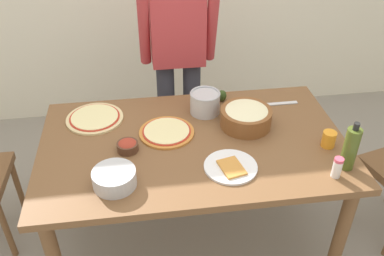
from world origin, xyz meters
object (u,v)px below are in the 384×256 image
at_px(avocado, 222,96).
at_px(cup_orange, 329,139).
at_px(olive_oil_bottle, 350,148).
at_px(mixing_bowl_steel, 114,178).
at_px(steel_pot, 205,102).
at_px(chef_knife, 268,104).
at_px(pizza_raw_on_board, 95,118).
at_px(pizza_cooked_on_tray, 167,132).
at_px(plate_with_slice, 231,167).
at_px(small_sauce_bowl, 128,146).
at_px(salt_shaker, 337,167).
at_px(dining_table, 193,155).
at_px(person_cook, 178,49).
at_px(popcorn_bowl, 246,116).

bearing_deg(avocado, cup_orange, -48.52).
relative_size(olive_oil_bottle, cup_orange, 3.01).
xyz_separation_m(mixing_bowl_steel, steel_pot, (0.51, 0.55, 0.03)).
distance_m(chef_knife, avocado, 0.28).
height_order(pizza_raw_on_board, avocado, avocado).
relative_size(pizza_raw_on_board, pizza_cooked_on_tray, 1.07).
distance_m(plate_with_slice, olive_oil_bottle, 0.57).
bearing_deg(olive_oil_bottle, small_sauce_bowl, 165.14).
bearing_deg(salt_shaker, pizza_raw_on_board, 150.70).
relative_size(pizza_raw_on_board, cup_orange, 3.76).
relative_size(pizza_cooked_on_tray, cup_orange, 3.50).
xyz_separation_m(dining_table, small_sauce_bowl, (-0.34, -0.03, 0.12)).
relative_size(steel_pot, salt_shaker, 1.64).
bearing_deg(avocado, pizza_cooked_on_tray, -141.20).
bearing_deg(person_cook, pizza_cooked_on_tray, -101.83).
bearing_deg(small_sauce_bowl, dining_table, 4.79).
relative_size(pizza_raw_on_board, steel_pot, 1.84).
xyz_separation_m(popcorn_bowl, olive_oil_bottle, (0.40, -0.41, 0.05)).
bearing_deg(avocado, mixing_bowl_steel, -133.70).
bearing_deg(person_cook, plate_with_slice, -81.92).
distance_m(plate_with_slice, popcorn_bowl, 0.38).
distance_m(popcorn_bowl, olive_oil_bottle, 0.57).
bearing_deg(olive_oil_bottle, pizza_cooked_on_tray, 154.61).
distance_m(mixing_bowl_steel, olive_oil_bottle, 1.11).
bearing_deg(dining_table, chef_knife, 30.90).
height_order(person_cook, small_sauce_bowl, person_cook).
bearing_deg(popcorn_bowl, person_cook, 114.65).
xyz_separation_m(plate_with_slice, olive_oil_bottle, (0.55, -0.07, 0.11)).
relative_size(dining_table, cup_orange, 18.82).
relative_size(person_cook, small_sauce_bowl, 14.73).
relative_size(pizza_raw_on_board, plate_with_slice, 1.23).
height_order(chef_knife, avocado, avocado).
distance_m(mixing_bowl_steel, small_sauce_bowl, 0.26).
bearing_deg(avocado, popcorn_bowl, -73.99).
bearing_deg(cup_orange, steel_pot, 144.98).
height_order(pizza_cooked_on_tray, cup_orange, cup_orange).
distance_m(dining_table, pizza_cooked_on_tray, 0.19).
xyz_separation_m(pizza_raw_on_board, small_sauce_bowl, (0.18, -0.31, 0.02)).
xyz_separation_m(dining_table, olive_oil_bottle, (0.70, -0.31, 0.20)).
xyz_separation_m(person_cook, chef_knife, (0.48, -0.46, -0.17)).
distance_m(small_sauce_bowl, avocado, 0.70).
xyz_separation_m(steel_pot, avocado, (0.12, 0.11, -0.03)).
bearing_deg(pizza_cooked_on_tray, steel_pot, 36.96).
xyz_separation_m(steel_pot, chef_knife, (0.38, 0.02, -0.06)).
relative_size(small_sauce_bowl, olive_oil_bottle, 0.43).
xyz_separation_m(plate_with_slice, mixing_bowl_steel, (-0.55, -0.04, 0.03)).
bearing_deg(pizza_raw_on_board, dining_table, -28.24).
bearing_deg(small_sauce_bowl, chef_knife, 21.16).
bearing_deg(steel_pot, chef_knife, 3.47).
distance_m(salt_shaker, chef_knife, 0.67).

